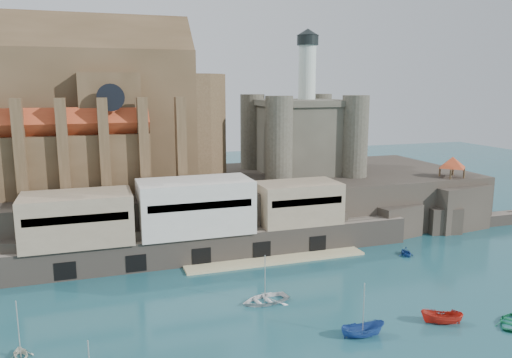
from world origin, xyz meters
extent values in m
plane|color=#18454F|center=(0.00, 0.00, 0.00)|extent=(300.00, 300.00, 0.00)
cube|color=black|center=(0.00, 40.00, 5.00)|extent=(100.00, 34.00, 10.00)
cube|color=black|center=(-38.00, 23.50, 3.00)|extent=(9.00, 5.00, 6.00)
cube|color=black|center=(-22.00, 23.50, 3.00)|extent=(9.00, 5.00, 6.00)
cube|color=black|center=(-5.00, 23.50, 3.00)|extent=(9.00, 5.00, 6.00)
cube|color=black|center=(12.00, 23.50, 3.00)|extent=(9.00, 5.00, 6.00)
cube|color=black|center=(28.00, 23.50, 3.00)|extent=(9.00, 5.00, 6.00)
cube|color=#695F54|center=(-8.00, 22.50, 2.25)|extent=(70.00, 6.00, 4.50)
cube|color=tan|center=(2.00, 18.00, 0.15)|extent=(30.00, 4.00, 0.40)
cube|color=black|center=(-30.00, 19.60, 1.60)|extent=(3.00, 0.40, 2.60)
cube|color=black|center=(-20.00, 19.60, 1.60)|extent=(3.00, 0.40, 2.60)
cube|color=black|center=(-10.00, 19.60, 1.60)|extent=(3.00, 0.40, 2.60)
cube|color=black|center=(0.00, 19.60, 1.60)|extent=(3.00, 0.40, 2.60)
cube|color=black|center=(10.00, 19.60, 1.60)|extent=(3.00, 0.40, 2.60)
cube|color=gray|center=(-28.00, 23.50, 8.25)|extent=(16.00, 9.00, 7.50)
cube|color=beige|center=(-10.00, 23.50, 8.75)|extent=(18.00, 9.00, 8.50)
cube|color=gray|center=(8.00, 23.50, 8.00)|extent=(14.00, 8.00, 7.00)
cube|color=#493622|center=(-26.00, 42.00, 22.00)|extent=(38.00, 14.00, 24.00)
cube|color=#493622|center=(-26.00, 42.00, 34.00)|extent=(38.00, 13.01, 13.01)
cylinder|color=#493622|center=(-7.00, 42.00, 20.00)|extent=(14.00, 14.00, 20.00)
cube|color=#493622|center=(-22.00, 42.00, 20.00)|extent=(10.00, 20.00, 20.00)
cube|color=#493622|center=(-30.00, 32.50, 15.00)|extent=(28.00, 5.00, 10.00)
cube|color=#493622|center=(-30.00, 51.50, 15.00)|extent=(28.00, 5.00, 10.00)
cube|color=#A7391C|center=(-30.00, 32.50, 21.60)|extent=(28.00, 5.66, 5.66)
cube|color=#A7391C|center=(-30.00, 51.50, 21.60)|extent=(28.00, 5.66, 5.66)
cylinder|color=black|center=(-22.00, 29.95, 26.00)|extent=(4.40, 0.30, 4.40)
cube|color=#493622|center=(-35.80, 29.50, 18.00)|extent=(1.60, 2.20, 16.00)
cube|color=#493622|center=(-29.60, 29.50, 18.00)|extent=(1.60, 2.20, 16.00)
cube|color=#493622|center=(-23.40, 29.50, 18.00)|extent=(1.60, 2.20, 16.00)
cube|color=#493622|center=(-17.20, 29.50, 18.00)|extent=(1.60, 2.20, 16.00)
cube|color=#493622|center=(-11.00, 29.50, 18.00)|extent=(1.60, 2.20, 16.00)
cube|color=#403D32|center=(16.00, 41.00, 17.00)|extent=(16.00, 16.00, 14.00)
cube|color=#403D32|center=(16.00, 41.00, 24.40)|extent=(17.00, 17.00, 1.20)
cylinder|color=#403D32|center=(8.00, 33.00, 18.00)|extent=(5.20, 5.20, 16.00)
cylinder|color=#403D32|center=(24.00, 33.00, 18.00)|extent=(5.20, 5.20, 16.00)
cylinder|color=#403D32|center=(8.00, 49.00, 18.00)|extent=(5.20, 5.20, 16.00)
cylinder|color=#403D32|center=(24.00, 49.00, 18.00)|extent=(5.20, 5.20, 16.00)
cylinder|color=silver|center=(18.00, 43.00, 30.00)|extent=(3.60, 3.60, 12.00)
cylinder|color=black|center=(18.00, 43.00, 37.00)|extent=(4.40, 4.40, 2.00)
cone|color=black|center=(18.00, 43.00, 38.60)|extent=(4.60, 4.60, 1.40)
cube|color=black|center=(42.00, 26.00, 4.35)|extent=(12.00, 10.00, 8.70)
cube|color=black|center=(38.00, 23.00, 2.50)|extent=(6.00, 5.00, 5.00)
cube|color=black|center=(47.00, 28.00, 3.00)|extent=(5.00, 4.00, 6.00)
cube|color=#493622|center=(42.00, 26.00, 8.85)|extent=(4.20, 4.20, 0.30)
cylinder|color=#493622|center=(40.40, 24.40, 10.30)|extent=(0.36, 0.36, 3.20)
cylinder|color=#493622|center=(43.60, 24.40, 10.30)|extent=(0.36, 0.36, 3.20)
cylinder|color=#493622|center=(40.40, 27.60, 10.30)|extent=(0.36, 0.36, 3.20)
cylinder|color=#493622|center=(43.60, 27.60, 10.30)|extent=(0.36, 0.36, 3.20)
pyramid|color=#A7391C|center=(42.00, 26.00, 13.00)|extent=(6.40, 6.40, 2.20)
imported|color=#274C97|center=(2.45, -8.25, 0.00)|extent=(2.19, 2.14, 5.18)
imported|color=#14744A|center=(20.86, -11.18, 0.00)|extent=(3.31, 3.50, 5.23)
imported|color=red|center=(13.03, -8.45, 0.00)|extent=(2.51, 2.48, 5.00)
imported|color=silver|center=(-4.99, 3.83, 0.00)|extent=(2.02, 4.77, 6.47)
imported|color=#204A95|center=(23.40, 13.54, 0.00)|extent=(3.18, 2.28, 3.35)
camera|label=1|loc=(-25.40, -53.83, 27.97)|focal=35.00mm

